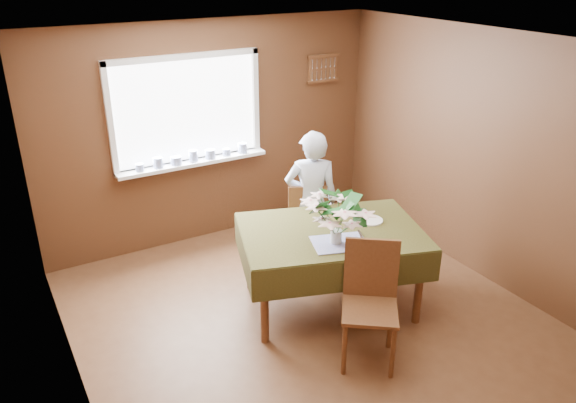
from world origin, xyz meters
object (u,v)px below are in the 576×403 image
flower_bouquet (337,214)px  seated_woman (311,201)px  chair_far (306,220)px  dining_table (331,240)px  chair_near (370,297)px

flower_bouquet → seated_woman: bearing=70.0°
chair_far → flower_bouquet: size_ratio=1.86×
chair_far → flower_bouquet: 1.23m
chair_far → seated_woman: 0.26m
seated_woman → dining_table: bearing=99.1°
chair_near → flower_bouquet: size_ratio=2.05×
chair_near → flower_bouquet: flower_bouquet is taller
chair_far → flower_bouquet: flower_bouquet is taller
seated_woman → flower_bouquet: (-0.34, -0.95, 0.32)m
chair_far → seated_woman: size_ratio=0.62×
seated_woman → chair_far: bearing=-60.7°
dining_table → chair_near: 0.79m
dining_table → chair_far: chair_far is taller
dining_table → flower_bouquet: size_ratio=3.81×
chair_far → chair_near: (-0.37, -1.58, 0.04)m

